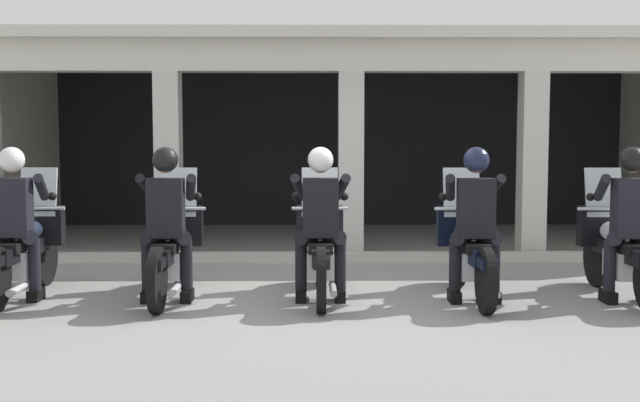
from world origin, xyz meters
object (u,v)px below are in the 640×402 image
(motorcycle_right, at_px, (469,250))
(police_officer_far_right, at_px, (630,211))
(police_officer_left, at_px, (166,211))
(motorcycle_center, at_px, (320,249))
(police_officer_right, at_px, (475,211))
(motorcycle_far_right, at_px, (618,250))
(motorcycle_far_left, at_px, (26,249))
(police_officer_far_left, at_px, (14,210))
(motorcycle_left, at_px, (172,249))
(police_officer_center, at_px, (321,210))

(motorcycle_right, relative_size, police_officer_far_right, 1.29)
(police_officer_left, distance_m, motorcycle_center, 1.65)
(motorcycle_center, relative_size, police_officer_right, 1.29)
(motorcycle_right, bearing_deg, motorcycle_far_right, 10.80)
(motorcycle_far_right, bearing_deg, motorcycle_far_left, -171.18)
(police_officer_far_left, distance_m, police_officer_far_right, 6.27)
(motorcycle_right, bearing_deg, police_officer_far_right, 0.57)
(police_officer_far_left, height_order, motorcycle_left, police_officer_far_left)
(motorcycle_far_right, bearing_deg, police_officer_right, -160.60)
(motorcycle_left, relative_size, police_officer_right, 1.29)
(motorcycle_left, relative_size, motorcycle_far_right, 1.00)
(motorcycle_center, relative_size, police_officer_center, 1.29)
(motorcycle_far_right, relative_size, police_officer_far_right, 1.29)
(police_officer_far_left, distance_m, motorcycle_right, 4.73)
(motorcycle_center, relative_size, motorcycle_right, 1.00)
(police_officer_right, height_order, police_officer_far_right, same)
(police_officer_far_left, bearing_deg, motorcycle_left, 17.54)
(motorcycle_far_left, relative_size, police_officer_center, 1.29)
(motorcycle_left, height_order, police_officer_left, police_officer_left)
(police_officer_right, bearing_deg, motorcycle_right, 101.56)
(motorcycle_center, distance_m, police_officer_right, 1.66)
(motorcycle_left, bearing_deg, police_officer_far_right, 1.98)
(motorcycle_center, bearing_deg, motorcycle_left, -167.20)
(motorcycle_far_right, bearing_deg, police_officer_left, -167.44)
(police_officer_left, xyz_separation_m, motorcycle_far_right, (4.70, 0.20, -0.44))
(police_officer_right, xyz_separation_m, police_officer_far_right, (1.57, -0.03, 0.00))
(police_officer_center, bearing_deg, police_officer_right, 10.17)
(police_officer_right, bearing_deg, police_officer_left, -169.22)
(motorcycle_far_left, bearing_deg, motorcycle_far_right, 8.12)
(police_officer_far_left, bearing_deg, police_officer_far_right, 8.12)
(motorcycle_far_right, bearing_deg, police_officer_center, -166.37)
(police_officer_far_left, height_order, police_officer_left, same)
(police_officer_far_right, bearing_deg, police_officer_far_left, -171.18)
(motorcycle_left, height_order, police_officer_center, police_officer_center)
(motorcycle_far_left, bearing_deg, motorcycle_center, 8.48)
(police_officer_right, height_order, motorcycle_far_right, police_officer_right)
(motorcycle_far_left, xyz_separation_m, police_officer_right, (4.70, -0.40, 0.44))
(police_officer_left, xyz_separation_m, police_officer_far_right, (4.70, -0.08, 0.00))
(motorcycle_left, relative_size, police_officer_far_right, 1.29)
(police_officer_left, bearing_deg, police_officer_center, 6.74)
(police_officer_left, relative_size, police_officer_far_right, 1.00)
(police_officer_far_left, relative_size, motorcycle_right, 0.78)
(motorcycle_left, distance_m, motorcycle_right, 3.14)
(police_officer_far_left, distance_m, motorcycle_far_right, 6.29)
(police_officer_far_left, relative_size, motorcycle_left, 0.78)
(motorcycle_left, height_order, police_officer_far_right, police_officer_far_right)
(police_officer_left, bearing_deg, police_officer_right, 5.42)
(motorcycle_left, distance_m, motorcycle_center, 1.57)
(police_officer_center, height_order, motorcycle_far_right, police_officer_center)
(police_officer_right, bearing_deg, motorcycle_center, 179.29)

